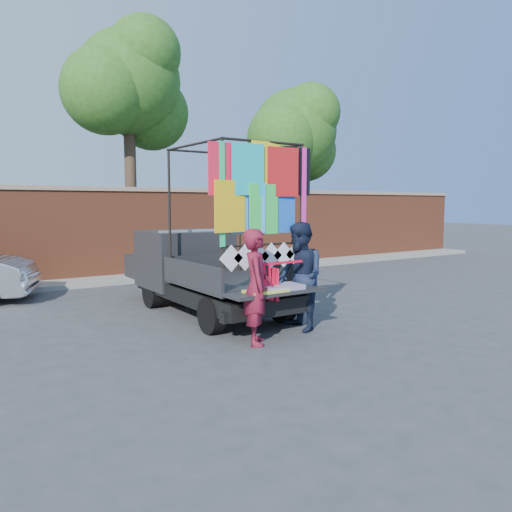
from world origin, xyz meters
TOP-DOWN VIEW (x-y plane):
  - ground at (0.00, 0.00)m, footprint 90.00×90.00m
  - brick_wall at (0.00, 7.00)m, footprint 30.00×0.45m
  - curb at (0.00, 6.30)m, footprint 30.00×1.20m
  - tree_mid at (1.02, 8.12)m, footprint 4.20×3.30m
  - tree_right at (7.52, 8.12)m, footprint 4.20×3.30m
  - pickup_truck at (0.07, 1.94)m, footprint 1.98×4.98m
  - woman at (-0.36, -0.91)m, footprint 0.68×0.77m
  - man at (0.71, -0.63)m, footprint 0.83×0.99m
  - streamer_bundle at (0.08, -0.78)m, footprint 0.92×0.07m

SIDE VIEW (x-z plane):
  - ground at x=0.00m, z-range 0.00..0.00m
  - curb at x=0.00m, z-range 0.00..0.12m
  - pickup_truck at x=0.07m, z-range -0.77..2.36m
  - woman at x=-0.36m, z-range 0.00..1.76m
  - man at x=0.71m, z-range 0.00..1.84m
  - streamer_bundle at x=0.08m, z-range 0.70..1.33m
  - brick_wall at x=0.00m, z-range 0.02..2.63m
  - tree_right at x=7.52m, z-range 1.44..8.06m
  - tree_mid at x=1.02m, z-range 1.83..9.56m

